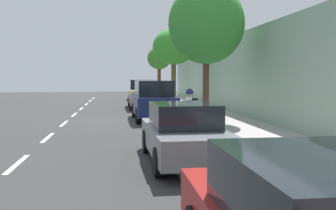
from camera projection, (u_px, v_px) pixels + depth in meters
name	position (u px, v px, depth m)	size (l,w,h in m)	color
ground	(132.00, 121.00, 19.09)	(72.85, 72.85, 0.00)	#323232
sidewalk	(211.00, 118.00, 19.59)	(3.49, 45.53, 0.16)	#ACA4A3
curb_edge	(176.00, 119.00, 19.36)	(0.16, 45.53, 0.16)	gray
lane_stripe_centre	(64.00, 123.00, 18.04)	(0.14, 44.20, 0.01)	white
lane_stripe_bike_edge	(146.00, 121.00, 19.18)	(0.12, 45.53, 0.01)	white
building_facade	(250.00, 75.00, 19.68)	(0.50, 45.53, 4.52)	#84A58F
parked_sedan_grey_second	(184.00, 133.00, 9.87)	(1.92, 4.44, 1.52)	slate
parked_suv_dark_blue_mid	(153.00, 100.00, 19.42)	(2.05, 4.74, 1.99)	navy
parked_pickup_tan_far	(143.00, 95.00, 26.67)	(2.06, 5.32, 1.95)	tan
parked_sedan_silver_farthest	(138.00, 92.00, 36.01)	(1.87, 4.42, 1.52)	#B7BABF
bicycle_at_curb	(182.00, 125.00, 14.54)	(1.71, 0.46, 0.74)	black
cyclist_with_backpack	(190.00, 107.00, 14.06)	(0.50, 0.59, 1.76)	#C6B284
street_tree_mid_block	(206.00, 24.00, 17.33)	(3.42, 3.42, 6.20)	brown
street_tree_far_end	(174.00, 47.00, 27.66)	(3.01, 3.01, 5.43)	brown
street_tree_corner	(159.00, 59.00, 37.68)	(2.28, 2.28, 4.91)	brown
fire_hydrant	(200.00, 116.00, 15.67)	(0.22, 0.22, 0.84)	red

